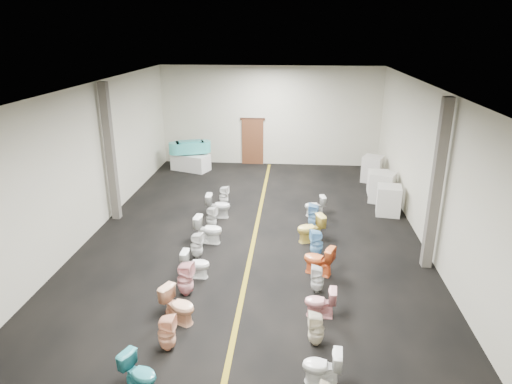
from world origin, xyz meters
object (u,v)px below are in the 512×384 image
at_px(appliance_crate_d, 372,169).
at_px(toilet_left_2, 178,305).
at_px(toilet_left_8, 218,206).
at_px(toilet_right_3, 320,302).
at_px(toilet_left_5, 197,245).
at_px(toilet_left_9, 224,196).
at_px(bathtub, 190,147).
at_px(toilet_right_1, 322,367).
at_px(toilet_right_9, 315,206).
at_px(toilet_right_2, 316,329).
at_px(toilet_left_6, 209,229).
at_px(toilet_right_5, 318,260).
at_px(toilet_left_0, 140,373).
at_px(appliance_crate_a, 389,200).
at_px(toilet_left_7, 211,217).
at_px(display_table, 191,162).
at_px(toilet_right_4, 317,279).
at_px(toilet_right_8, 314,216).
at_px(toilet_right_7, 311,229).
at_px(appliance_crate_b, 383,187).
at_px(toilet_left_4, 196,264).
at_px(toilet_left_1, 167,333).
at_px(toilet_right_6, 317,243).
at_px(appliance_crate_c, 378,183).

bearing_deg(appliance_crate_d, toilet_left_2, -118.97).
xyz_separation_m(toilet_left_8, toilet_right_3, (3.16, -5.41, -0.06)).
relative_size(toilet_left_5, toilet_left_9, 1.04).
xyz_separation_m(bathtub, toilet_right_1, (5.21, -12.75, -0.72)).
height_order(toilet_left_9, toilet_right_9, toilet_left_9).
relative_size(toilet_left_5, toilet_right_2, 1.03).
bearing_deg(toilet_left_6, toilet_right_5, -110.56).
distance_m(bathtub, toilet_right_3, 11.97).
bearing_deg(toilet_right_3, toilet_left_0, -48.45).
bearing_deg(appliance_crate_d, toilet_left_6, -132.28).
height_order(bathtub, appliance_crate_a, bathtub).
height_order(toilet_left_7, toilet_right_2, toilet_left_7).
relative_size(display_table, toilet_left_2, 2.06).
xyz_separation_m(toilet_left_0, toilet_left_8, (0.09, 7.88, 0.06)).
xyz_separation_m(appliance_crate_d, toilet_right_4, (-2.62, -8.77, -0.19)).
xyz_separation_m(display_table, toilet_left_2, (2.23, -11.16, 0.03)).
bearing_deg(toilet_right_5, toilet_right_8, -156.92).
bearing_deg(toilet_right_9, toilet_left_0, -33.10).
xyz_separation_m(appliance_crate_a, toilet_right_7, (-2.71, -2.39, -0.09)).
bearing_deg(toilet_right_5, appliance_crate_b, 177.81).
height_order(bathtub, toilet_right_7, bathtub).
xyz_separation_m(toilet_right_5, toilet_right_9, (0.05, 3.95, -0.05)).
relative_size(display_table, appliance_crate_d, 1.52).
bearing_deg(toilet_left_4, toilet_right_7, -50.15).
bearing_deg(toilet_left_1, appliance_crate_b, -30.62).
bearing_deg(toilet_left_1, toilet_left_8, 3.07).
bearing_deg(appliance_crate_a, toilet_right_3, -112.79).
bearing_deg(toilet_left_6, toilet_left_7, 11.56).
distance_m(toilet_left_0, toilet_left_2, 2.03).
distance_m(toilet_left_6, toilet_right_5, 3.54).
bearing_deg(toilet_right_7, display_table, -164.14).
bearing_deg(toilet_left_6, toilet_right_9, -47.57).
height_order(toilet_left_0, toilet_right_6, toilet_right_6).
xyz_separation_m(toilet_left_5, toilet_right_5, (3.32, -0.61, 0.03)).
distance_m(appliance_crate_c, toilet_left_9, 5.99).
bearing_deg(toilet_left_6, toilet_right_7, -77.79).
bearing_deg(toilet_left_9, toilet_left_5, -170.28).
relative_size(toilet_left_7, toilet_right_2, 1.01).
height_order(bathtub, toilet_right_9, bathtub).
bearing_deg(toilet_left_8, toilet_right_5, -139.20).
xyz_separation_m(appliance_crate_b, toilet_left_5, (-5.87, -4.89, -0.18)).
height_order(toilet_left_5, toilet_right_9, toilet_left_5).
distance_m(toilet_left_2, toilet_right_5, 3.87).
xyz_separation_m(toilet_left_8, toilet_right_8, (3.18, -0.62, -0.00)).
bearing_deg(bathtub, toilet_left_6, -93.95).
bearing_deg(toilet_left_0, toilet_right_8, -0.33).
bearing_deg(appliance_crate_a, toilet_left_2, -130.47).
bearing_deg(toilet_right_9, toilet_left_7, -79.23).
xyz_separation_m(appliance_crate_a, toilet_left_6, (-5.72, -2.71, -0.09)).
height_order(appliance_crate_a, toilet_right_6, appliance_crate_a).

